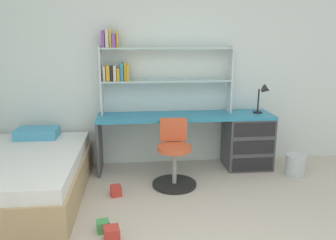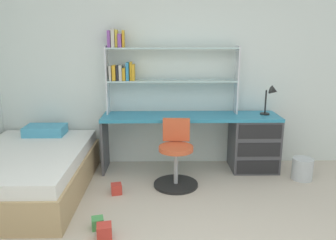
{
  "view_description": "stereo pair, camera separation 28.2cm",
  "coord_description": "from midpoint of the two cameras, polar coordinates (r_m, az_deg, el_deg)",
  "views": [
    {
      "loc": [
        -0.53,
        -1.65,
        1.7
      ],
      "look_at": [
        -0.19,
        1.78,
        0.85
      ],
      "focal_mm": 35.88,
      "sensor_mm": 36.0,
      "label": 1
    },
    {
      "loc": [
        -0.25,
        -1.67,
        1.7
      ],
      "look_at": [
        -0.19,
        1.78,
        0.85
      ],
      "focal_mm": 35.88,
      "sensor_mm": 36.0,
      "label": 2
    }
  ],
  "objects": [
    {
      "name": "toy_block_red_3",
      "position": [
        3.84,
        -6.65,
        -11.57
      ],
      "size": [
        0.14,
        0.14,
        0.11
      ],
      "primitive_type": "cube",
      "rotation": [
        0.0,
        0.0,
        1.8
      ],
      "color": "red",
      "rests_on": "ground_plane"
    },
    {
      "name": "toy_block_green_0",
      "position": [
        3.23,
        -9.33,
        -16.96
      ],
      "size": [
        0.13,
        0.13,
        0.11
      ],
      "primitive_type": "cube",
      "rotation": [
        0.0,
        0.0,
        1.82
      ],
      "color": "#479E51",
      "rests_on": "ground_plane"
    },
    {
      "name": "desk",
      "position": [
        4.5,
        13.43,
        -3.17
      ],
      "size": [
        2.25,
        0.51,
        0.73
      ],
      "color": "teal",
      "rests_on": "ground_plane"
    },
    {
      "name": "waste_bin",
      "position": [
        4.52,
        23.56,
        -7.64
      ],
      "size": [
        0.25,
        0.25,
        0.27
      ],
      "primitive_type": "cylinder",
      "color": "silver",
      "rests_on": "ground_plane"
    },
    {
      "name": "toy_block_red_5",
      "position": [
        3.09,
        -8.08,
        -18.3
      ],
      "size": [
        0.15,
        0.15,
        0.13
      ],
      "primitive_type": "cube",
      "rotation": [
        0.0,
        0.0,
        0.17
      ],
      "color": "red",
      "rests_on": "ground_plane"
    },
    {
      "name": "swivel_chair",
      "position": [
        3.95,
        3.42,
        -6.88
      ],
      "size": [
        0.52,
        0.52,
        0.77
      ],
      "color": "black",
      "rests_on": "ground_plane"
    },
    {
      "name": "desk_lamp",
      "position": [
        4.48,
        18.96,
        3.96
      ],
      "size": [
        0.2,
        0.17,
        0.38
      ],
      "color": "black",
      "rests_on": "desk"
    },
    {
      "name": "room_shell",
      "position": [
        3.13,
        -17.83,
        7.35
      ],
      "size": [
        5.82,
        6.56,
        2.76
      ],
      "color": "silver",
      "rests_on": "ground_plane"
    },
    {
      "name": "bed_platform",
      "position": [
        4.05,
        -20.87,
        -8.22
      ],
      "size": [
        1.26,
        1.83,
        0.6
      ],
      "color": "tan",
      "rests_on": "ground_plane"
    },
    {
      "name": "bookshelf_hutch",
      "position": [
        4.32,
        -0.72,
        9.2
      ],
      "size": [
        1.69,
        0.22,
        1.07
      ],
      "color": "silver",
      "rests_on": "desk"
    }
  ]
}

